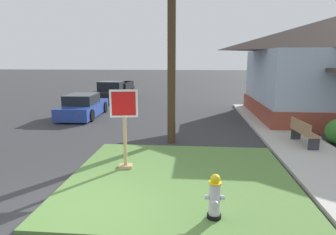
% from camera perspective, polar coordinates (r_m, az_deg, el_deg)
% --- Properties ---
extents(ground_plane, '(160.00, 160.00, 0.00)m').
position_cam_1_polar(ground_plane, '(6.46, -16.33, -17.67)').
color(ground_plane, '#333335').
extents(grass_corner_patch, '(5.78, 5.40, 0.08)m').
position_cam_1_polar(grass_corner_patch, '(7.73, 2.56, -11.82)').
color(grass_corner_patch, '#567F3D').
rests_on(grass_corner_patch, ground).
extents(sidewalk_strip, '(2.20, 16.38, 0.12)m').
position_cam_1_polar(sidewalk_strip, '(12.20, 23.05, -3.86)').
color(sidewalk_strip, '#B2AFA8').
rests_on(sidewalk_strip, ground).
extents(fire_hydrant, '(0.38, 0.34, 0.90)m').
position_cam_1_polar(fire_hydrant, '(5.77, 9.23, -15.40)').
color(fire_hydrant, black).
rests_on(fire_hydrant, grass_corner_patch).
extents(stop_sign, '(0.75, 0.33, 2.22)m').
position_cam_1_polar(stop_sign, '(8.02, -8.59, -2.49)').
color(stop_sign, tan).
rests_on(stop_sign, grass_corner_patch).
extents(manhole_cover, '(0.70, 0.70, 0.02)m').
position_cam_1_polar(manhole_cover, '(8.54, -8.03, -9.84)').
color(manhole_cover, black).
rests_on(manhole_cover, ground).
extents(parked_sedan_blue, '(1.95, 4.23, 1.25)m').
position_cam_1_polar(parked_sedan_blue, '(16.40, -16.45, 2.05)').
color(parked_sedan_blue, '#233D93').
rests_on(parked_sedan_blue, ground).
extents(pickup_truck_black, '(2.18, 5.55, 1.48)m').
position_cam_1_polar(pickup_truck_black, '(22.55, -10.64, 4.98)').
color(pickup_truck_black, black).
rests_on(pickup_truck_black, ground).
extents(street_bench, '(0.53, 1.56, 0.85)m').
position_cam_1_polar(street_bench, '(11.25, 25.21, -2.52)').
color(street_bench, '#93704C').
rests_on(street_bench, sidewalk_strip).
extents(utility_pole, '(1.55, 0.30, 9.24)m').
position_cam_1_polar(utility_pole, '(10.64, 0.74, 20.67)').
color(utility_pole, '#42301E').
rests_on(utility_pole, ground).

